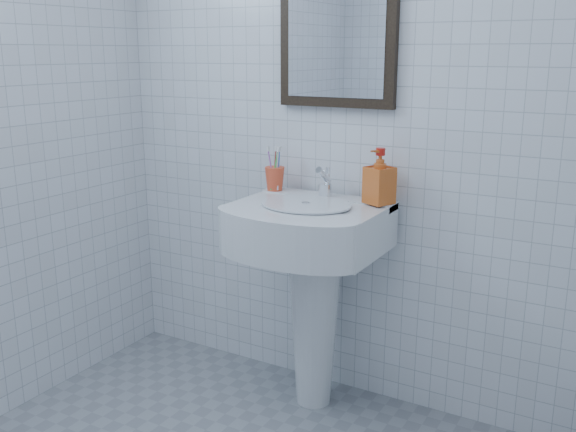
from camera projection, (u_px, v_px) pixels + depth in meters
The scene contains 6 objects.
wall_back at pixel (346, 105), 2.59m from camera, with size 2.20×0.02×2.50m, color silver.
washbasin at pixel (312, 271), 2.59m from camera, with size 0.58×0.42×0.89m.
faucet at pixel (325, 184), 2.60m from camera, with size 0.05×0.12×0.13m.
toothbrush_cup at pixel (275, 179), 2.72m from camera, with size 0.08×0.08×0.10m, color #E54A29, non-canonical shape.
soap_dispenser at pixel (380, 176), 2.47m from camera, with size 0.10×0.10×0.21m, color #D04914.
wall_mirror at pixel (337, 27), 2.52m from camera, with size 0.50×0.04×0.62m.
Camera 1 is at (1.10, -1.19, 1.46)m, focal length 40.00 mm.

